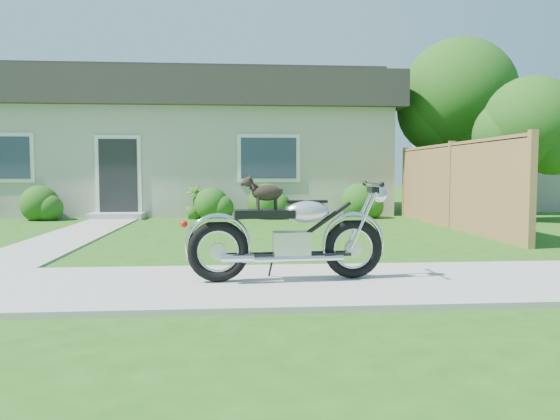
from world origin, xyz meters
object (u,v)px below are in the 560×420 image
object	(u,v)px
potted_plant_left	(40,203)
motorcycle_with_dog	(291,235)
house	(185,143)
potted_plant_right	(195,203)
fence	(451,185)
tree_far	(463,101)
tree_near	(538,129)

from	to	relation	value
potted_plant_left	motorcycle_with_dog	xyz separation A→B (m)	(5.59, -8.47, 0.12)
house	potted_plant_right	bearing A→B (deg)	-81.24
fence	tree_far	distance (m)	5.28
tree_near	tree_far	xyz separation A→B (m)	(-0.52, 3.15, 1.06)
potted_plant_left	motorcycle_with_dog	size ratio (longest dim) A/B	0.38
motorcycle_with_dog	potted_plant_left	bearing A→B (deg)	120.01
house	potted_plant_left	size ratio (longest dim) A/B	14.91
house	tree_far	bearing A→B (deg)	-13.53
tree_near	potted_plant_right	xyz separation A→B (m)	(-8.33, 1.72, -1.84)
house	tree_far	xyz separation A→B (m)	(8.34, -2.01, 1.17)
tree_far	fence	bearing A→B (deg)	-115.70
tree_near	potted_plant_right	world-z (taller)	tree_near
potted_plant_left	potted_plant_right	distance (m)	3.92
fence	potted_plant_left	bearing A→B (deg)	163.88
motorcycle_with_dog	house	bearing A→B (deg)	97.05
fence	potted_plant_right	bearing A→B (deg)	154.12
motorcycle_with_dog	potted_plant_right	bearing A→B (deg)	97.75
tree_far	potted_plant_right	world-z (taller)	tree_far
fence	tree_near	xyz separation A→B (m)	(2.56, 1.08, 1.33)
fence	tree_far	xyz separation A→B (m)	(2.04, 4.24, 2.39)
tree_near	motorcycle_with_dog	world-z (taller)	tree_near
fence	potted_plant_left	size ratio (longest dim) A/B	7.83
house	tree_near	distance (m)	10.25
house	tree_near	size ratio (longest dim) A/B	3.56
fence	potted_plant_left	xyz separation A→B (m)	(-9.69, 2.80, -0.52)
tree_near	motorcycle_with_dog	xyz separation A→B (m)	(-6.66, -6.75, -1.72)
motorcycle_with_dog	tree_far	bearing A→B (deg)	54.80
tree_near	motorcycle_with_dog	size ratio (longest dim) A/B	1.59
fence	house	bearing A→B (deg)	135.26
potted_plant_left	tree_far	bearing A→B (deg)	6.99
house	motorcycle_with_dog	size ratio (longest dim) A/B	5.66
house	motorcycle_with_dog	distance (m)	12.22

